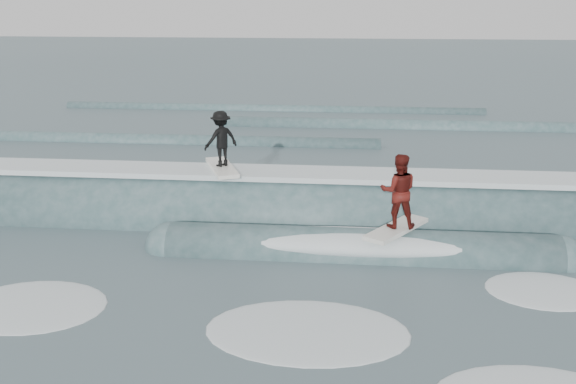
{
  "coord_description": "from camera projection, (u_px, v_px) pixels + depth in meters",
  "views": [
    {
      "loc": [
        1.5,
        -11.09,
        5.81
      ],
      "look_at": [
        0.0,
        4.09,
        1.1
      ],
      "focal_mm": 40.0,
      "sensor_mm": 36.0,
      "label": 1
    }
  ],
  "objects": [
    {
      "name": "far_swells",
      "position": [
        305.0,
        127.0,
        29.23
      ],
      "size": [
        36.84,
        8.65,
        0.8
      ],
      "color": "#325255",
      "rests_on": "ground"
    },
    {
      "name": "ground",
      "position": [
        267.0,
        308.0,
        12.4
      ],
      "size": [
        160.0,
        160.0,
        0.0
      ],
      "primitive_type": "plane",
      "color": "#40585E",
      "rests_on": "ground"
    },
    {
      "name": "breaking_wave",
      "position": [
        299.0,
        223.0,
        16.93
      ],
      "size": [
        23.39,
        4.08,
        2.6
      ],
      "color": "#325255",
      "rests_on": "ground"
    },
    {
      "name": "surfer_black",
      "position": [
        221.0,
        142.0,
        16.79
      ],
      "size": [
        1.25,
        2.06,
        1.56
      ],
      "color": "white",
      "rests_on": "ground"
    },
    {
      "name": "whitewater",
      "position": [
        252.0,
        344.0,
        11.13
      ],
      "size": [
        14.71,
        7.34,
        0.1
      ],
      "color": "white",
      "rests_on": "ground"
    },
    {
      "name": "surfer_red",
      "position": [
        398.0,
        195.0,
        14.46
      ],
      "size": [
        1.58,
        1.96,
        1.81
      ],
      "color": "white",
      "rests_on": "ground"
    }
  ]
}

